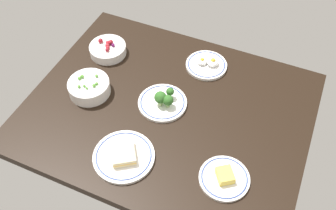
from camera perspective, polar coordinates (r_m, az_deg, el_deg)
The scene contains 7 objects.
dining_table at distance 153.11cm, azimuth 0.00°, elevation -0.95°, with size 111.46×89.06×4.00cm, color black.
plate_eggs at distance 167.62cm, azimuth 5.89°, elevation 6.12°, with size 18.15×18.15×5.00cm.
bowl_peas at distance 158.24cm, azimuth -11.85°, elevation 2.70°, with size 17.20×17.20×6.99cm.
plate_cheese at distance 134.23cm, azimuth 8.54°, elevation -10.83°, with size 17.85×17.85×4.36cm.
bowl_berries at distance 174.30cm, azimuth -9.10°, elevation 8.37°, with size 16.63×16.63×6.26cm.
plate_sandwich at distance 137.99cm, azimuth -6.72°, elevation -7.62°, with size 22.53×22.53×4.51cm.
plate_broccoli at distance 151.20cm, azimuth -0.77°, elevation 0.59°, with size 19.87×19.87×7.65cm.
Camera 1 is at (38.21, -87.44, 121.73)cm, focal length 40.25 mm.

